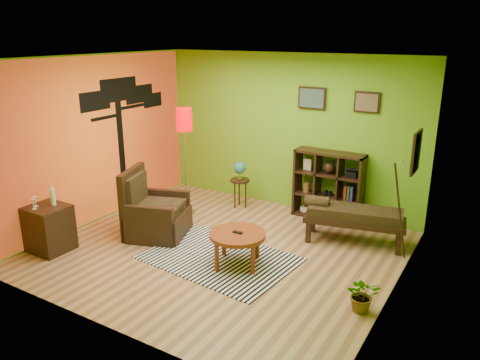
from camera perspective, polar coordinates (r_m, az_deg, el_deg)
The scene contains 11 objects.
ground at distance 7.12m, azimuth -2.38°, elevation -8.55°, with size 5.00×5.00×0.00m, color tan.
room_shell at distance 6.59m, azimuth -3.19°, elevation 5.88°, with size 5.04×4.54×2.82m.
zebra_rug at distance 6.87m, azimuth -2.52°, elevation -9.50°, with size 2.09×1.46×0.01m, color silver.
coffee_table at distance 6.53m, azimuth -0.29°, elevation -7.01°, with size 0.79×0.79×0.50m.
armchair at distance 7.64m, azimuth -10.48°, elevation -4.26°, with size 1.13×1.12×1.09m.
side_cabinet at distance 7.54m, azimuth -22.27°, elevation -5.45°, with size 0.59×0.53×1.01m.
floor_lamp at distance 8.09m, azimuth -6.78°, elevation 6.15°, with size 0.29×0.29×1.90m.
globe_table at distance 8.56m, azimuth -0.01°, elevation 0.87°, with size 0.36×0.36×0.88m.
cube_shelf at distance 8.20m, azimuth 10.79°, elevation -0.69°, with size 1.20×0.35×1.20m.
bench at distance 7.39m, azimuth 13.49°, elevation -4.22°, with size 1.59×0.85×0.70m.
potted_plant at distance 5.82m, azimuth 14.71°, elevation -13.75°, with size 0.39×0.43×0.33m, color #26661E.
Camera 1 is at (3.54, -5.31, 3.15)m, focal length 35.00 mm.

